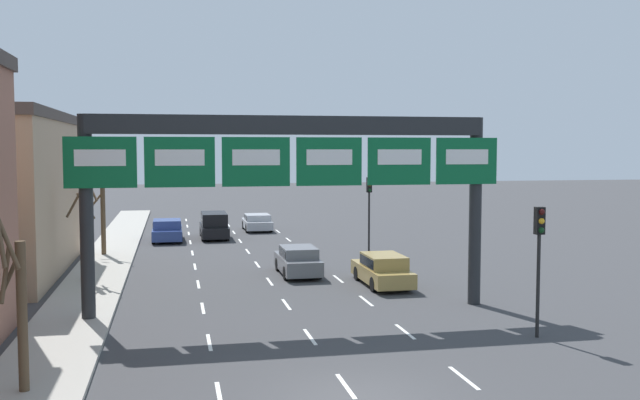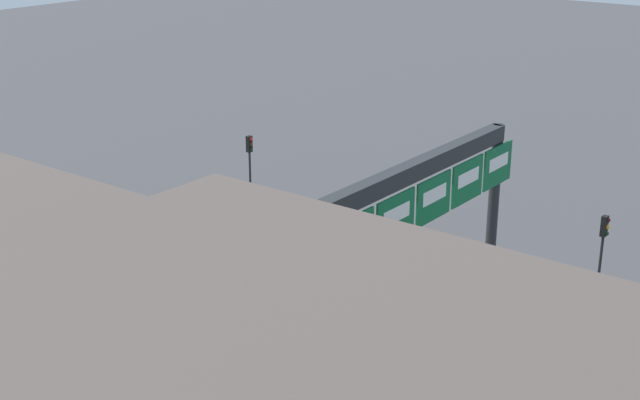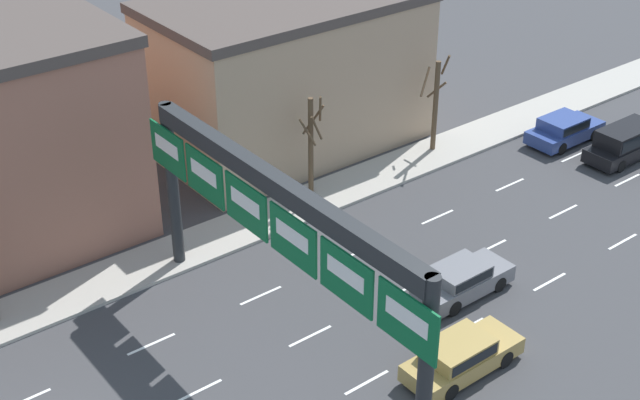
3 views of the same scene
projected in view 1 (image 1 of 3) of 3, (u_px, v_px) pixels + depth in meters
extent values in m
plane|color=#3D3D3F|center=(355.00, 399.00, 17.69)|extent=(220.00, 220.00, 0.00)
cube|color=white|center=(219.00, 395.00, 18.00)|extent=(0.12, 2.00, 0.01)
cube|color=white|center=(209.00, 342.00, 22.89)|extent=(0.12, 2.00, 0.01)
cube|color=white|center=(203.00, 308.00, 27.77)|extent=(0.12, 2.00, 0.01)
cube|color=white|center=(198.00, 284.00, 32.65)|extent=(0.12, 2.00, 0.01)
cube|color=white|center=(195.00, 267.00, 37.54)|extent=(0.12, 2.00, 0.01)
cube|color=white|center=(192.00, 253.00, 42.42)|extent=(0.12, 2.00, 0.01)
cube|color=white|center=(190.00, 242.00, 47.30)|extent=(0.12, 2.00, 0.01)
cube|color=white|center=(189.00, 233.00, 52.19)|extent=(0.12, 2.00, 0.01)
cube|color=white|center=(187.00, 226.00, 57.07)|extent=(0.12, 2.00, 0.01)
cube|color=white|center=(186.00, 220.00, 61.96)|extent=(0.12, 2.00, 0.01)
cube|color=white|center=(346.00, 386.00, 18.67)|extent=(0.12, 2.00, 0.01)
cube|color=white|center=(310.00, 337.00, 23.55)|extent=(0.12, 2.00, 0.01)
cube|color=white|center=(286.00, 304.00, 28.44)|extent=(0.12, 2.00, 0.01)
cube|color=white|center=(270.00, 282.00, 33.32)|extent=(0.12, 2.00, 0.01)
cube|color=white|center=(257.00, 265.00, 38.20)|extent=(0.12, 2.00, 0.01)
cube|color=white|center=(248.00, 251.00, 43.09)|extent=(0.12, 2.00, 0.01)
cube|color=white|center=(240.00, 241.00, 47.97)|extent=(0.12, 2.00, 0.01)
cube|color=white|center=(234.00, 232.00, 52.85)|extent=(0.12, 2.00, 0.01)
cube|color=white|center=(229.00, 225.00, 57.74)|extent=(0.12, 2.00, 0.01)
cube|color=white|center=(224.00, 219.00, 62.62)|extent=(0.12, 2.00, 0.01)
cube|color=white|center=(464.00, 378.00, 19.34)|extent=(0.12, 2.00, 0.01)
cube|color=white|center=(405.00, 332.00, 24.22)|extent=(0.12, 2.00, 0.01)
cube|color=white|center=(366.00, 301.00, 29.10)|extent=(0.12, 2.00, 0.01)
cube|color=white|center=(338.00, 279.00, 33.99)|extent=(0.12, 2.00, 0.01)
cube|color=white|center=(317.00, 263.00, 38.87)|extent=(0.12, 2.00, 0.01)
cube|color=white|center=(301.00, 250.00, 43.75)|extent=(0.12, 2.00, 0.01)
cube|color=white|center=(288.00, 240.00, 48.64)|extent=(0.12, 2.00, 0.01)
cube|color=white|center=(278.00, 231.00, 53.52)|extent=(0.12, 2.00, 0.01)
cube|color=white|center=(269.00, 224.00, 58.40)|extent=(0.12, 2.00, 0.01)
cube|color=white|center=(262.00, 219.00, 63.29)|extent=(0.12, 2.00, 0.01)
cylinder|color=#232628|center=(87.00, 219.00, 25.33)|extent=(0.50, 0.50, 7.44)
cylinder|color=#232628|center=(475.00, 212.00, 28.31)|extent=(0.50, 0.50, 7.44)
cube|color=#232628|center=(291.00, 125.00, 26.58)|extent=(14.80, 0.60, 0.70)
cube|color=#0C6033|center=(100.00, 162.00, 24.96)|extent=(2.49, 0.08, 1.81)
cube|color=white|center=(100.00, 158.00, 24.90)|extent=(1.74, 0.02, 0.58)
cube|color=#0C6033|center=(180.00, 162.00, 25.51)|extent=(2.49, 0.08, 1.81)
cube|color=white|center=(180.00, 158.00, 25.46)|extent=(1.74, 0.02, 0.58)
cube|color=#0C6033|center=(256.00, 162.00, 26.07)|extent=(2.49, 0.08, 1.81)
cube|color=white|center=(256.00, 157.00, 26.01)|extent=(1.74, 0.02, 0.58)
cube|color=#0C6033|center=(329.00, 162.00, 26.62)|extent=(2.49, 0.08, 1.81)
cube|color=white|center=(329.00, 157.00, 26.56)|extent=(1.74, 0.02, 0.58)
cube|color=#0C6033|center=(399.00, 161.00, 27.17)|extent=(2.49, 0.08, 1.81)
cube|color=white|center=(400.00, 157.00, 27.12)|extent=(1.74, 0.02, 0.58)
cube|color=#0C6033|center=(467.00, 161.00, 27.73)|extent=(2.49, 0.08, 1.81)
cube|color=white|center=(467.00, 157.00, 27.67)|extent=(1.74, 0.02, 0.58)
cube|color=navy|center=(167.00, 233.00, 47.95)|extent=(1.94, 4.48, 0.68)
cube|color=navy|center=(167.00, 224.00, 47.64)|extent=(1.78, 2.33, 0.59)
cube|color=black|center=(167.00, 224.00, 47.64)|extent=(1.82, 2.14, 0.42)
cylinder|color=black|center=(154.00, 234.00, 49.10)|extent=(0.22, 0.66, 0.66)
cylinder|color=black|center=(180.00, 233.00, 49.46)|extent=(0.22, 0.66, 0.66)
cylinder|color=black|center=(153.00, 239.00, 46.48)|extent=(0.22, 0.66, 0.66)
cylinder|color=black|center=(181.00, 238.00, 46.83)|extent=(0.22, 0.66, 0.66)
cube|color=slate|center=(298.00, 264.00, 35.12)|extent=(1.76, 4.33, 0.71)
cube|color=slate|center=(299.00, 252.00, 34.83)|extent=(1.62, 2.25, 0.51)
cube|color=black|center=(299.00, 252.00, 34.83)|extent=(1.65, 2.07, 0.37)
cylinder|color=black|center=(278.00, 264.00, 36.25)|extent=(0.22, 0.66, 0.66)
cylinder|color=black|center=(309.00, 263.00, 36.57)|extent=(0.22, 0.66, 0.66)
cylinder|color=black|center=(286.00, 273.00, 33.71)|extent=(0.22, 0.66, 0.66)
cylinder|color=black|center=(319.00, 272.00, 34.03)|extent=(0.22, 0.66, 0.66)
cube|color=#A88947|center=(382.00, 274.00, 32.45)|extent=(1.75, 4.69, 0.66)
cube|color=#A88947|center=(384.00, 261.00, 32.13)|extent=(1.61, 2.44, 0.58)
cube|color=black|center=(384.00, 261.00, 32.13)|extent=(1.65, 2.24, 0.42)
cylinder|color=black|center=(357.00, 273.00, 33.67)|extent=(0.22, 0.66, 0.66)
cylinder|color=black|center=(389.00, 272.00, 33.99)|extent=(0.22, 0.66, 0.66)
cylinder|color=black|center=(374.00, 284.00, 30.93)|extent=(0.22, 0.66, 0.66)
cylinder|color=black|center=(408.00, 283.00, 31.25)|extent=(0.22, 0.66, 0.66)
cube|color=#B7B7BC|center=(257.00, 224.00, 54.10)|extent=(1.94, 4.28, 0.60)
cube|color=#B7B7BC|center=(257.00, 217.00, 53.81)|extent=(1.79, 2.23, 0.46)
cube|color=black|center=(257.00, 217.00, 53.81)|extent=(1.83, 2.05, 0.33)
cylinder|color=black|center=(244.00, 225.00, 55.19)|extent=(0.22, 0.66, 0.66)
cylinder|color=black|center=(266.00, 224.00, 55.54)|extent=(0.22, 0.66, 0.66)
cylinder|color=black|center=(247.00, 228.00, 52.68)|extent=(0.22, 0.66, 0.66)
cylinder|color=black|center=(271.00, 228.00, 53.04)|extent=(0.22, 0.66, 0.66)
cube|color=black|center=(214.00, 230.00, 49.48)|extent=(1.82, 4.88, 0.71)
cube|color=black|center=(214.00, 219.00, 49.38)|extent=(1.67, 3.42, 0.88)
cube|color=black|center=(214.00, 219.00, 49.38)|extent=(1.71, 3.15, 0.63)
cylinder|color=black|center=(201.00, 231.00, 50.77)|extent=(0.22, 0.66, 0.66)
cylinder|color=black|center=(225.00, 231.00, 51.10)|extent=(0.22, 0.66, 0.66)
cylinder|color=black|center=(203.00, 236.00, 47.90)|extent=(0.22, 0.66, 0.66)
cylinder|color=black|center=(228.00, 236.00, 48.23)|extent=(0.22, 0.66, 0.66)
cylinder|color=black|center=(369.00, 222.00, 42.64)|extent=(0.12, 0.12, 3.60)
cube|color=black|center=(369.00, 185.00, 42.48)|extent=(0.30, 0.24, 0.90)
sphere|color=red|center=(370.00, 180.00, 42.33)|extent=(0.20, 0.20, 0.20)
sphere|color=#412F0C|center=(370.00, 185.00, 42.35)|extent=(0.20, 0.20, 0.20)
sphere|color=#0E3515|center=(370.00, 190.00, 42.37)|extent=(0.20, 0.20, 0.20)
cylinder|color=black|center=(538.00, 286.00, 23.40)|extent=(0.12, 0.12, 3.42)
cube|color=black|center=(539.00, 221.00, 23.24)|extent=(0.30, 0.24, 0.90)
sphere|color=#3D0E0C|center=(542.00, 212.00, 23.09)|extent=(0.20, 0.20, 0.20)
sphere|color=gold|center=(542.00, 221.00, 23.11)|extent=(0.20, 0.20, 0.20)
sphere|color=#0E3515|center=(541.00, 230.00, 23.13)|extent=(0.20, 0.20, 0.20)
cylinder|color=brown|center=(22.00, 316.00, 17.76)|extent=(0.25, 0.25, 3.79)
cylinder|color=brown|center=(7.00, 241.00, 17.28)|extent=(0.74, 0.62, 1.38)
cylinder|color=brown|center=(10.00, 274.00, 17.84)|extent=(0.59, 0.73, 1.24)
cylinder|color=brown|center=(5.00, 274.00, 17.64)|extent=(0.18, 0.85, 1.36)
cylinder|color=brown|center=(103.00, 212.00, 40.78)|extent=(0.27, 0.27, 4.92)
cylinder|color=brown|center=(98.00, 199.00, 40.98)|extent=(0.80, 0.77, 0.95)
cylinder|color=brown|center=(106.00, 173.00, 41.00)|extent=(0.87, 0.47, 1.33)
cylinder|color=brown|center=(92.00, 190.00, 40.28)|extent=(0.75, 1.23, 1.24)
cylinder|color=brown|center=(83.00, 226.00, 32.94)|extent=(0.25, 0.25, 5.00)
cylinder|color=brown|center=(88.00, 183.00, 33.20)|extent=(0.86, 0.68, 1.62)
cylinder|color=brown|center=(76.00, 200.00, 33.17)|extent=(0.93, 0.76, 1.63)
cylinder|color=brown|center=(90.00, 202.00, 33.00)|extent=(0.29, 0.82, 1.43)
cylinder|color=brown|center=(86.00, 206.00, 32.57)|extent=(0.83, 0.55, 1.27)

